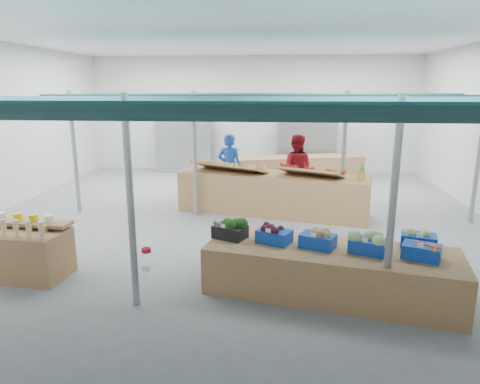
{
  "coord_description": "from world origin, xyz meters",
  "views": [
    {
      "loc": [
        1.03,
        -9.49,
        3.05
      ],
      "look_at": [
        0.29,
        -1.6,
        1.12
      ],
      "focal_mm": 32.0,
      "sensor_mm": 36.0,
      "label": 1
    }
  ],
  "objects_px": {
    "bottle_shelf": "(16,250)",
    "veg_counter": "(330,271)",
    "fruit_counter": "(272,194)",
    "vendor_right": "(296,169)",
    "vendor_left": "(230,168)"
  },
  "relations": [
    {
      "from": "vendor_right",
      "to": "bottle_shelf",
      "type": "bearing_deg",
      "value": 60.06
    },
    {
      "from": "vendor_left",
      "to": "vendor_right",
      "type": "xyz_separation_m",
      "value": [
        1.8,
        0.0,
        0.0
      ]
    },
    {
      "from": "fruit_counter",
      "to": "vendor_right",
      "type": "relative_size",
      "value": 2.5
    },
    {
      "from": "vendor_right",
      "to": "veg_counter",
      "type": "bearing_deg",
      "value": 106.7
    },
    {
      "from": "veg_counter",
      "to": "vendor_left",
      "type": "distance_m",
      "value": 5.8
    },
    {
      "from": "veg_counter",
      "to": "bottle_shelf",
      "type": "bearing_deg",
      "value": -169.99
    },
    {
      "from": "bottle_shelf",
      "to": "vendor_left",
      "type": "distance_m",
      "value": 5.98
    },
    {
      "from": "fruit_counter",
      "to": "vendor_right",
      "type": "xyz_separation_m",
      "value": [
        0.6,
        1.1,
        0.43
      ]
    },
    {
      "from": "vendor_left",
      "to": "vendor_right",
      "type": "bearing_deg",
      "value": -167.15
    },
    {
      "from": "veg_counter",
      "to": "vendor_left",
      "type": "xyz_separation_m",
      "value": [
        -2.16,
        5.35,
        0.57
      ]
    },
    {
      "from": "bottle_shelf",
      "to": "fruit_counter",
      "type": "bearing_deg",
      "value": 49.2
    },
    {
      "from": "vendor_left",
      "to": "vendor_right",
      "type": "relative_size",
      "value": 1.0
    },
    {
      "from": "fruit_counter",
      "to": "bottle_shelf",
      "type": "bearing_deg",
      "value": -122.95
    },
    {
      "from": "bottle_shelf",
      "to": "veg_counter",
      "type": "height_order",
      "value": "bottle_shelf"
    },
    {
      "from": "bottle_shelf",
      "to": "veg_counter",
      "type": "bearing_deg",
      "value": 2.91
    }
  ]
}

